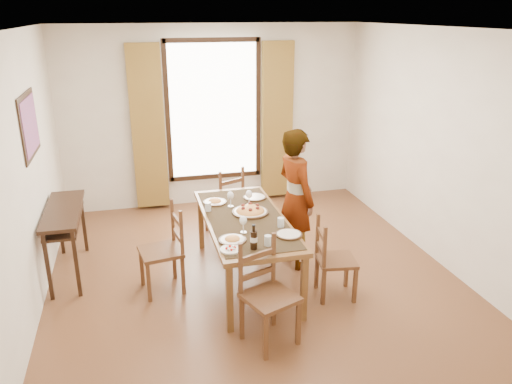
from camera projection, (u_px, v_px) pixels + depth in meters
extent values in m
plane|color=#523319|center=(254.00, 276.00, 5.72)|extent=(5.00, 5.00, 0.00)
cube|color=silver|center=(213.00, 117.00, 7.53)|extent=(4.50, 0.10, 2.70)
cube|color=silver|center=(354.00, 280.00, 2.98)|extent=(4.50, 0.10, 2.70)
cube|color=silver|center=(24.00, 180.00, 4.73)|extent=(0.10, 5.00, 2.70)
cube|color=silver|center=(441.00, 149.00, 5.78)|extent=(0.10, 5.00, 2.70)
cube|color=white|center=(253.00, 26.00, 4.79)|extent=(4.50, 5.00, 0.04)
cube|color=white|center=(213.00, 111.00, 7.47)|extent=(1.30, 0.04, 2.00)
cube|color=olive|center=(148.00, 128.00, 7.26)|extent=(0.48, 0.10, 2.40)
cube|color=olive|center=(277.00, 121.00, 7.71)|extent=(0.48, 0.10, 2.40)
cube|color=black|center=(29.00, 125.00, 5.14)|extent=(0.02, 0.86, 0.66)
cube|color=red|center=(30.00, 125.00, 5.15)|extent=(0.01, 0.76, 0.56)
cube|color=black|center=(63.00, 210.00, 5.53)|extent=(0.38, 1.20, 0.04)
cube|color=black|center=(64.00, 220.00, 5.57)|extent=(0.34, 1.10, 0.03)
cube|color=black|center=(48.00, 267.00, 5.13)|extent=(0.04, 0.04, 0.76)
cube|color=black|center=(60.00, 225.00, 6.13)|extent=(0.04, 0.04, 0.76)
cube|color=black|center=(77.00, 264.00, 5.19)|extent=(0.04, 0.04, 0.76)
cube|color=black|center=(84.00, 223.00, 6.20)|extent=(0.04, 0.04, 0.76)
cube|color=brown|center=(245.00, 220.00, 5.41)|extent=(0.85, 1.94, 0.05)
cube|color=black|center=(245.00, 218.00, 5.40)|extent=(0.78, 1.79, 0.01)
cube|color=brown|center=(230.00, 299.00, 4.62)|extent=(0.06, 0.06, 0.70)
cube|color=brown|center=(201.00, 223.00, 6.28)|extent=(0.06, 0.06, 0.70)
cube|color=brown|center=(304.00, 289.00, 4.79)|extent=(0.06, 0.06, 0.70)
cube|color=brown|center=(257.00, 217.00, 6.45)|extent=(0.06, 0.06, 0.70)
cube|color=brown|center=(161.00, 252.00, 5.29)|extent=(0.49, 0.49, 0.04)
cube|color=brown|center=(142.00, 266.00, 5.46)|extent=(0.04, 0.04, 0.46)
cube|color=brown|center=(174.00, 260.00, 5.59)|extent=(0.04, 0.04, 0.46)
cube|color=brown|center=(149.00, 282.00, 5.14)|extent=(0.04, 0.04, 0.46)
cube|color=brown|center=(183.00, 275.00, 5.28)|extent=(0.04, 0.04, 0.46)
cube|color=brown|center=(173.00, 221.00, 5.43)|extent=(0.04, 0.04, 0.51)
cube|color=brown|center=(182.00, 234.00, 5.12)|extent=(0.04, 0.04, 0.51)
cube|color=brown|center=(178.00, 236.00, 5.31)|extent=(0.08, 0.36, 0.05)
cube|color=brown|center=(177.00, 220.00, 5.25)|extent=(0.08, 0.36, 0.05)
cube|color=brown|center=(224.00, 201.00, 6.73)|extent=(0.55, 0.55, 0.04)
cube|color=brown|center=(228.00, 209.00, 7.04)|extent=(0.04, 0.04, 0.44)
cube|color=brown|center=(243.00, 217.00, 6.77)|extent=(0.04, 0.04, 0.44)
cube|color=brown|center=(206.00, 215.00, 6.83)|extent=(0.04, 0.04, 0.44)
cube|color=brown|center=(221.00, 224.00, 6.57)|extent=(0.04, 0.04, 0.44)
cube|color=brown|center=(243.00, 185.00, 6.60)|extent=(0.04, 0.04, 0.49)
cube|color=brown|center=(221.00, 190.00, 6.40)|extent=(0.04, 0.04, 0.49)
cube|color=brown|center=(232.00, 195.00, 6.54)|extent=(0.34, 0.17, 0.05)
cube|color=brown|center=(232.00, 182.00, 6.47)|extent=(0.34, 0.17, 0.05)
cube|color=brown|center=(270.00, 297.00, 4.44)|extent=(0.55, 0.55, 0.04)
cube|color=brown|center=(266.00, 337.00, 4.28)|extent=(0.04, 0.04, 0.46)
cube|color=brown|center=(242.00, 317.00, 4.56)|extent=(0.04, 0.04, 0.46)
cube|color=brown|center=(298.00, 322.00, 4.48)|extent=(0.04, 0.04, 0.46)
cube|color=brown|center=(273.00, 304.00, 4.76)|extent=(0.04, 0.04, 0.46)
cube|color=brown|center=(240.00, 269.00, 4.40)|extent=(0.04, 0.04, 0.51)
cube|color=brown|center=(273.00, 258.00, 4.60)|extent=(0.04, 0.04, 0.51)
cube|color=brown|center=(257.00, 274.00, 4.53)|extent=(0.35, 0.16, 0.05)
cube|color=brown|center=(257.00, 256.00, 4.47)|extent=(0.35, 0.16, 0.05)
cube|color=brown|center=(336.00, 260.00, 5.20)|extent=(0.44, 0.44, 0.04)
cube|color=brown|center=(355.00, 285.00, 5.13)|extent=(0.04, 0.04, 0.41)
cube|color=brown|center=(323.00, 287.00, 5.10)|extent=(0.04, 0.04, 0.41)
cube|color=brown|center=(346.00, 269.00, 5.44)|extent=(0.04, 0.04, 0.41)
cube|color=brown|center=(317.00, 271.00, 5.41)|extent=(0.04, 0.04, 0.41)
cube|color=brown|center=(325.00, 248.00, 4.95)|extent=(0.03, 0.03, 0.46)
cube|color=brown|center=(318.00, 234.00, 5.26)|extent=(0.03, 0.03, 0.46)
cube|color=brown|center=(321.00, 249.00, 5.13)|extent=(0.07, 0.33, 0.05)
cube|color=brown|center=(321.00, 235.00, 5.08)|extent=(0.07, 0.33, 0.05)
imported|color=#979B9F|center=(296.00, 199.00, 5.74)|extent=(0.79, 0.68, 1.65)
cylinder|color=silver|center=(281.00, 222.00, 5.15)|extent=(0.07, 0.07, 0.10)
cylinder|color=silver|center=(208.00, 207.00, 5.56)|extent=(0.07, 0.07, 0.10)
cylinder|color=silver|center=(268.00, 240.00, 4.74)|extent=(0.07, 0.07, 0.10)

